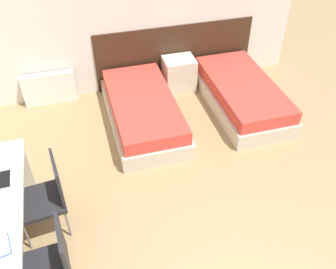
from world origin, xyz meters
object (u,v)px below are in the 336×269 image
object	(u,v)px
bed_near_door	(242,95)
chair_near_notebook	(49,265)
bed_near_window	(143,111)
nightstand	(179,74)
chair_near_laptop	(46,195)

from	to	relation	value
bed_near_door	chair_near_notebook	distance (m)	3.77
bed_near_window	chair_near_notebook	distance (m)	2.73
nightstand	chair_near_laptop	xyz separation A→B (m)	(-2.15, -2.29, 0.23)
bed_near_window	chair_near_laptop	bearing A→B (deg)	-131.75
nightstand	chair_near_laptop	world-z (taller)	chair_near_laptop
bed_near_window	chair_near_notebook	xyz separation A→B (m)	(-1.36, -2.35, 0.29)
bed_near_door	chair_near_laptop	distance (m)	3.32
bed_near_window	chair_near_notebook	size ratio (longest dim) A/B	2.10
nightstand	chair_near_laptop	bearing A→B (deg)	-133.11
bed_near_door	bed_near_window	bearing A→B (deg)	180.00
chair_near_notebook	bed_near_window	bearing A→B (deg)	55.96
bed_near_door	chair_near_notebook	bearing A→B (deg)	-141.24
bed_near_window	chair_near_laptop	world-z (taller)	chair_near_laptop
bed_near_window	chair_near_laptop	xyz separation A→B (m)	(-1.36, -1.53, 0.29)
bed_near_door	nightstand	xyz separation A→B (m)	(-0.78, 0.77, 0.06)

